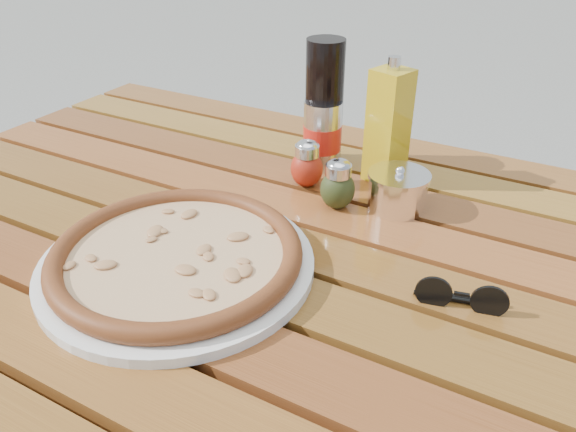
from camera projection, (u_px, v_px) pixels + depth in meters
The scene contains 10 objects.
table at pixel (282, 283), 0.84m from camera, with size 1.40×0.90×0.75m.
plate at pixel (177, 264), 0.74m from camera, with size 0.36×0.36×0.01m, color white.
pizza at pixel (176, 254), 0.73m from camera, with size 0.40×0.40×0.03m.
pepper_shaker at pixel (307, 164), 0.93m from camera, with size 0.06×0.06×0.08m.
oregano_shaker at pixel (338, 185), 0.86m from camera, with size 0.07×0.07×0.08m.
dark_bottle at pixel (324, 104), 0.97m from camera, with size 0.07×0.07×0.22m, color black.
soda_can at pixel (322, 135), 0.98m from camera, with size 0.09×0.09×0.12m.
olive_oil_cruet at pixel (388, 126), 0.92m from camera, with size 0.07×0.07×0.21m.
parmesan_tin at pixel (398, 190), 0.87m from camera, with size 0.13×0.13×0.07m.
sunglasses at pixel (461, 297), 0.67m from camera, with size 0.11×0.05×0.04m.
Camera 1 is at (0.33, -0.58, 1.19)m, focal length 35.00 mm.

